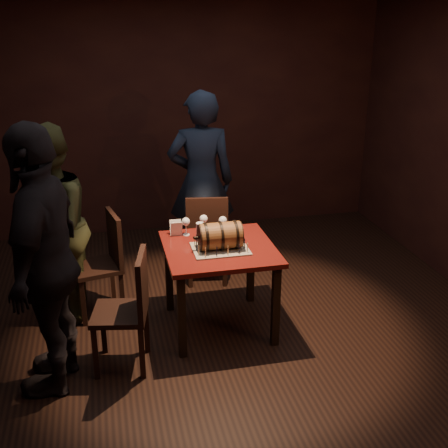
% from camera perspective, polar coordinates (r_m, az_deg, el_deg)
% --- Properties ---
extents(room_shell, '(5.04, 5.04, 2.80)m').
position_cam_1_polar(room_shell, '(4.34, -0.87, 5.23)').
color(room_shell, black).
rests_on(room_shell, ground).
extents(pub_table, '(0.90, 0.90, 0.75)m').
position_cam_1_polar(pub_table, '(4.67, -0.49, -3.54)').
color(pub_table, '#4A0E0C').
rests_on(pub_table, ground).
extents(cake_board, '(0.45, 0.35, 0.01)m').
position_cam_1_polar(cake_board, '(4.56, -0.39, -2.53)').
color(cake_board, gray).
rests_on(cake_board, pub_table).
extents(barrel_cake, '(0.40, 0.23, 0.23)m').
position_cam_1_polar(barrel_cake, '(4.52, -0.40, -1.20)').
color(barrel_cake, brown).
rests_on(barrel_cake, cake_board).
extents(birthday_candles, '(0.40, 0.30, 0.09)m').
position_cam_1_polar(birthday_candles, '(4.55, -0.38, -1.99)').
color(birthday_candles, '#D6BC7F').
rests_on(birthday_candles, cake_board).
extents(wine_glass_left, '(0.07, 0.07, 0.16)m').
position_cam_1_polar(wine_glass_left, '(4.82, -3.90, 0.16)').
color(wine_glass_left, silver).
rests_on(wine_glass_left, pub_table).
extents(wine_glass_mid, '(0.07, 0.07, 0.16)m').
position_cam_1_polar(wine_glass_mid, '(4.87, -2.09, 0.44)').
color(wine_glass_mid, silver).
rests_on(wine_glass_mid, pub_table).
extents(wine_glass_right, '(0.07, 0.07, 0.16)m').
position_cam_1_polar(wine_glass_right, '(4.84, -0.13, 0.30)').
color(wine_glass_right, silver).
rests_on(wine_glass_right, pub_table).
extents(pint_of_ale, '(0.07, 0.07, 0.15)m').
position_cam_1_polar(pint_of_ale, '(4.74, -2.41, -0.78)').
color(pint_of_ale, silver).
rests_on(pint_of_ale, pub_table).
extents(menu_card, '(0.10, 0.05, 0.13)m').
position_cam_1_polar(menu_card, '(4.84, -4.89, -0.45)').
color(menu_card, white).
rests_on(menu_card, pub_table).
extents(chair_back, '(0.46, 0.46, 0.93)m').
position_cam_1_polar(chair_back, '(5.47, -1.76, -1.05)').
color(chair_back, black).
rests_on(chair_back, ground).
extents(chair_left_rear, '(0.47, 0.47, 0.93)m').
position_cam_1_polar(chair_left_rear, '(5.07, -12.01, -3.43)').
color(chair_left_rear, black).
rests_on(chair_left_rear, ground).
extents(chair_left_front, '(0.47, 0.47, 0.93)m').
position_cam_1_polar(chair_left_front, '(4.27, -9.53, -8.10)').
color(chair_left_front, black).
rests_on(chair_left_front, ground).
extents(person_back, '(0.72, 0.51, 1.86)m').
position_cam_1_polar(person_back, '(5.74, -2.34, 4.31)').
color(person_back, '#192133').
rests_on(person_back, ground).
extents(person_left_rear, '(0.69, 0.87, 1.74)m').
position_cam_1_polar(person_left_rear, '(4.90, -17.27, -0.40)').
color(person_left_rear, '#3E3E1F').
rests_on(person_left_rear, ground).
extents(person_left_front, '(0.72, 1.21, 1.94)m').
position_cam_1_polar(person_left_front, '(4.03, -17.69, -3.65)').
color(person_left_front, black).
rests_on(person_left_front, ground).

